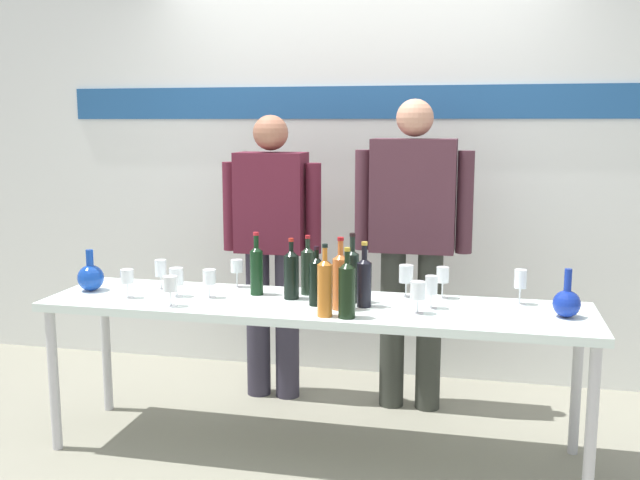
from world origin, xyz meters
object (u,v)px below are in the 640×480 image
wine_bottle_4 (352,274)px  wine_bottle_8 (308,269)px  wine_glass_left_1 (170,284)px  wine_glass_left_3 (209,278)px  wine_glass_left_5 (176,277)px  wine_bottle_2 (340,279)px  wine_glass_right_2 (431,286)px  wine_glass_right_1 (418,291)px  wine_glass_left_4 (161,269)px  wine_bottle_6 (325,286)px  wine_bottle_3 (317,280)px  wine_bottle_1 (347,288)px  decanter_blue_right (567,302)px  wine_glass_right_4 (520,280)px  wine_glass_left_0 (127,277)px  presenter_right (412,233)px  presenter_left (272,240)px  wine_bottle_7 (257,268)px  wine_glass_right_3 (406,274)px  wine_glass_left_2 (237,267)px  decanter_blue_left (91,277)px  wine_bottle_0 (291,273)px  wine_glass_right_0 (443,276)px  wine_bottle_5 (364,280)px

wine_bottle_4 → wine_bottle_8: wine_bottle_4 is taller
wine_glass_left_1 → wine_glass_left_3: size_ratio=1.02×
wine_glass_left_5 → wine_bottle_2: bearing=-4.3°
wine_glass_left_3 → wine_glass_right_2: 1.08m
wine_glass_left_5 → wine_glass_right_1: bearing=-3.0°
wine_glass_left_4 → wine_glass_right_1: 1.36m
wine_bottle_6 → wine_glass_right_1: 0.42m
wine_bottle_3 → wine_glass_left_3: bearing=177.4°
wine_bottle_1 → wine_glass_left_5: size_ratio=2.18×
decanter_blue_right → wine_glass_right_4: 0.28m
wine_bottle_8 → wine_bottle_3: bearing=-65.8°
wine_bottle_8 → wine_glass_left_0: 0.89m
presenter_right → wine_glass_right_2: 0.69m
presenter_left → wine_glass_right_2: (0.97, -0.66, -0.08)m
wine_bottle_4 → wine_glass_right_4: bearing=9.8°
wine_bottle_3 → wine_bottle_7: (-0.34, 0.14, 0.01)m
wine_bottle_2 → wine_bottle_6: size_ratio=1.03×
wine_glass_right_1 → wine_glass_right_3: 0.32m
wine_bottle_4 → wine_bottle_8: (-0.25, 0.11, -0.01)m
wine_glass_left_2 → wine_glass_right_1: 1.03m
wine_bottle_3 → wine_glass_left_2: size_ratio=1.93×
wine_bottle_7 → wine_bottle_3: bearing=-22.5°
decanter_blue_left → wine_bottle_7: wine_bottle_7 is taller
wine_bottle_4 → presenter_right: bearing=70.0°
wine_glass_left_3 → wine_bottle_0: bearing=10.1°
presenter_left → wine_bottle_3: bearing=-58.9°
wine_bottle_1 → wine_glass_left_5: (-0.90, 0.20, -0.04)m
wine_bottle_8 → wine_glass_left_0: wine_bottle_8 is taller
wine_glass_left_1 → wine_glass_right_3: 1.15m
wine_bottle_0 → wine_glass_left_3: bearing=-169.9°
wine_bottle_1 → wine_bottle_4: 0.28m
wine_bottle_0 → wine_bottle_6: (0.23, -0.28, 0.01)m
wine_glass_right_0 → wine_glass_left_1: bearing=-160.4°
wine_bottle_6 → wine_glass_left_1: 0.75m
wine_glass_right_0 → wine_glass_right_3: 0.18m
wine_glass_right_1 → wine_glass_right_4: wine_glass_right_4 is taller
presenter_right → wine_bottle_5: (-0.16, -0.69, -0.13)m
wine_glass_left_0 → wine_glass_left_5: 0.24m
wine_bottle_7 → wine_bottle_8: size_ratio=1.06×
wine_glass_left_0 → wine_glass_left_4: size_ratio=0.93×
wine_bottle_4 → wine_bottle_8: bearing=155.3°
wine_glass_right_2 → wine_glass_right_3: wine_glass_right_3 is taller
presenter_right → wine_glass_right_2: (0.15, -0.66, -0.15)m
decanter_blue_left → wine_glass_right_4: (2.15, 0.19, 0.05)m
wine_glass_left_2 → wine_glass_left_4: size_ratio=0.95×
wine_bottle_2 → wine_bottle_1: bearing=-67.9°
wine_glass_right_2 → wine_bottle_2: bearing=-165.6°
decanter_blue_left → presenter_left: 1.03m
wine_bottle_3 → wine_glass_right_0: 0.64m
wine_bottle_4 → wine_glass_right_0: (0.42, 0.18, -0.03)m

